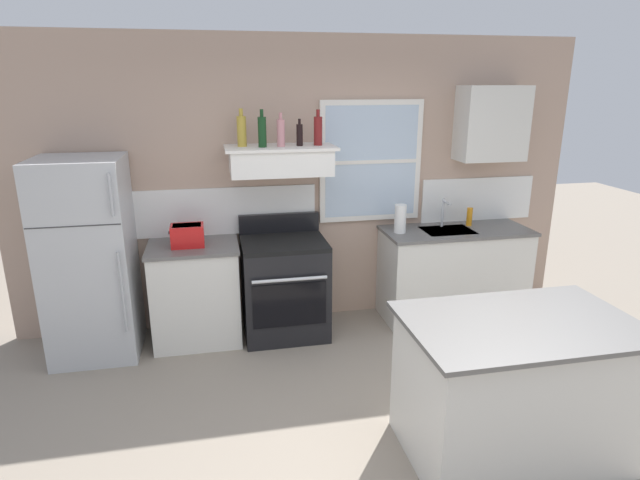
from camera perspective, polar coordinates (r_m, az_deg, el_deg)
name	(u,v)px	position (r m, az deg, el deg)	size (l,w,h in m)	color
ground_plane	(366,461)	(3.59, 5.07, -22.81)	(16.00, 16.00, 0.00)	gray
back_wall	(307,183)	(5.02, -1.48, 6.16)	(5.40, 0.11, 2.70)	tan
refrigerator	(89,259)	(4.81, -23.79, -1.94)	(0.70, 0.72, 1.71)	#B7BABC
counter_left_of_stove	(196,293)	(4.89, -13.31, -5.58)	(0.79, 0.63, 0.91)	silver
toaster	(187,235)	(4.69, -14.21, 0.52)	(0.30, 0.20, 0.19)	red
stove_range	(284,286)	(4.89, -3.89, -5.06)	(0.76, 0.69, 1.09)	black
range_hood_shelf	(280,160)	(4.68, -4.34, 8.68)	(0.96, 0.52, 0.24)	white
bottle_champagne_gold_foil	(242,131)	(4.65, -8.51, 11.68)	(0.08, 0.08, 0.32)	#B29333
bottle_dark_green_wine	(262,131)	(4.58, -6.31, 11.66)	(0.07, 0.07, 0.32)	#143819
bottle_rose_pink	(281,132)	(4.61, -4.28, 11.59)	(0.07, 0.07, 0.29)	#C67F84
bottle_balsamic_dark	(300,135)	(4.65, -2.24, 11.39)	(0.06, 0.06, 0.23)	black
bottle_red_label_wine	(318,130)	(4.69, -0.22, 11.83)	(0.07, 0.07, 0.31)	maroon
counter_right_with_sink	(453,273)	(5.40, 14.25, -3.47)	(1.43, 0.63, 0.91)	silver
sink_faucet	(444,210)	(5.26, 13.31, 3.22)	(0.03, 0.17, 0.28)	silver
paper_towel_roll	(400,219)	(5.00, 8.72, 2.30)	(0.11, 0.11, 0.27)	white
dish_soap_bottle	(469,217)	(5.41, 15.93, 2.45)	(0.06, 0.06, 0.18)	orange
kitchen_island	(514,387)	(3.61, 20.34, -14.77)	(1.40, 0.90, 0.91)	silver
upper_cabinet_right	(492,123)	(5.38, 18.16, 11.94)	(0.64, 0.32, 0.70)	silver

